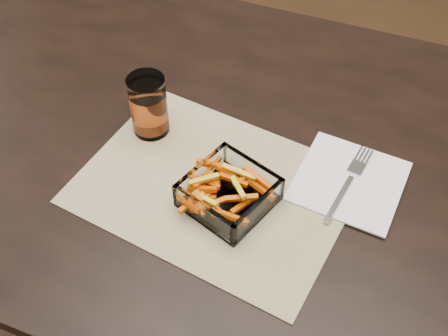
% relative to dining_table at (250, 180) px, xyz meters
% --- Properties ---
extents(dining_table, '(1.60, 0.90, 0.75)m').
position_rel_dining_table_xyz_m(dining_table, '(0.00, 0.00, 0.00)').
color(dining_table, black).
rests_on(dining_table, ground).
extents(placemat, '(0.49, 0.39, 0.00)m').
position_rel_dining_table_xyz_m(placemat, '(-0.03, -0.11, 0.09)').
color(placemat, tan).
rests_on(placemat, dining_table).
extents(glass_bowl, '(0.17, 0.17, 0.05)m').
position_rel_dining_table_xyz_m(glass_bowl, '(0.00, -0.13, 0.11)').
color(glass_bowl, white).
rests_on(glass_bowl, placemat).
extents(tumbler, '(0.07, 0.07, 0.12)m').
position_rel_dining_table_xyz_m(tumbler, '(-0.19, -0.02, 0.15)').
color(tumbler, white).
rests_on(tumbler, placemat).
extents(napkin, '(0.19, 0.19, 0.00)m').
position_rel_dining_table_xyz_m(napkin, '(0.18, -0.01, 0.09)').
color(napkin, white).
rests_on(napkin, placemat).
extents(fork, '(0.05, 0.19, 0.00)m').
position_rel_dining_table_xyz_m(fork, '(0.18, -0.01, 0.10)').
color(fork, silver).
rests_on(fork, napkin).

